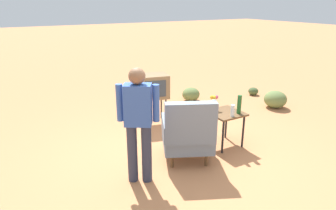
% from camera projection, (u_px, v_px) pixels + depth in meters
% --- Properties ---
extents(ground_plane, '(60.00, 60.00, 0.00)m').
position_uv_depth(ground_plane, '(177.00, 158.00, 4.98)').
color(ground_plane, '#C17A4C').
extents(armchair, '(1.02, 1.03, 1.06)m').
position_uv_depth(armchair, '(188.00, 133.00, 4.71)').
color(armchair, brown).
rests_on(armchair, ground).
extents(side_table, '(0.56, 0.56, 0.62)m').
position_uv_depth(side_table, '(225.00, 117.00, 5.25)').
color(side_table, black).
rests_on(side_table, ground).
extents(tv_on_stand, '(0.68, 0.56, 1.03)m').
position_uv_depth(tv_on_stand, '(153.00, 87.00, 6.18)').
color(tv_on_stand, black).
rests_on(tv_on_stand, ground).
extents(person_standing, '(0.50, 0.38, 1.64)m').
position_uv_depth(person_standing, '(138.00, 119.00, 4.05)').
color(person_standing, '#2D3347').
rests_on(person_standing, ground).
extents(bottle_wine_green, '(0.07, 0.07, 0.32)m').
position_uv_depth(bottle_wine_green, '(239.00, 104.00, 5.11)').
color(bottle_wine_green, '#1E5623').
rests_on(bottle_wine_green, side_table).
extents(bottle_short_clear, '(0.06, 0.06, 0.20)m').
position_uv_depth(bottle_short_clear, '(233.00, 111.00, 5.00)').
color(bottle_short_clear, silver).
rests_on(bottle_short_clear, side_table).
extents(flower_vase, '(0.15, 0.10, 0.27)m').
position_uv_depth(flower_vase, '(214.00, 102.00, 5.29)').
color(flower_vase, silver).
rests_on(flower_vase, side_table).
extents(shrub_near, '(0.27, 0.27, 0.21)m').
position_uv_depth(shrub_near, '(253.00, 91.00, 8.27)').
color(shrub_near, '#475B33').
rests_on(shrub_near, ground).
extents(shrub_mid, '(0.45, 0.45, 0.34)m').
position_uv_depth(shrub_mid, '(191.00, 94.00, 7.77)').
color(shrub_mid, olive).
rests_on(shrub_mid, ground).
extents(shrub_far, '(0.53, 0.53, 0.41)m').
position_uv_depth(shrub_far, '(275.00, 99.00, 7.26)').
color(shrub_far, olive).
rests_on(shrub_far, ground).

